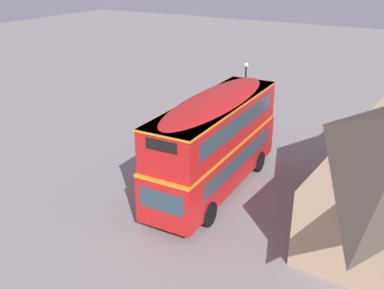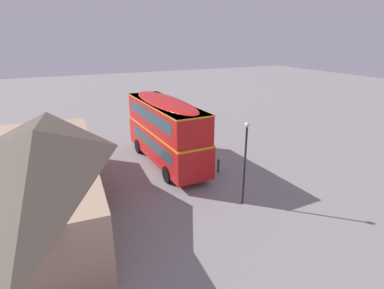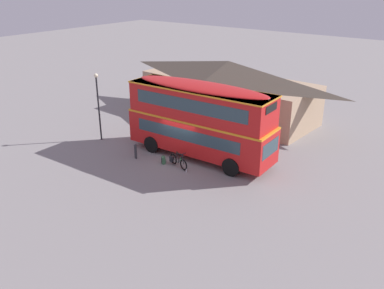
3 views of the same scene
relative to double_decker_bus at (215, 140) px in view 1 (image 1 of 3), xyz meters
The scene contains 7 objects.
ground_plane 2.87m from the double_decker_bus, 130.09° to the right, with size 120.00×120.00×0.00m, color gray.
double_decker_bus is the anchor object (origin of this frame).
touring_bicycle 3.03m from the double_decker_bus, 96.29° to the right, with size 1.70×0.65×1.05m.
backpack_on_ground 3.44m from the double_decker_bus, 118.83° to the right, with size 0.38×0.38×0.49m.
water_bottle_clear_plastic 3.48m from the double_decker_bus, 73.80° to the right, with size 0.07×0.07×0.21m.
street_lamp 7.52m from the double_decker_bus, 166.40° to the right, with size 0.28×0.28×4.73m.
kerb_bollard 4.61m from the double_decker_bus, 139.72° to the right, with size 0.16×0.16×0.97m.
Camera 1 is at (17.69, 9.62, 10.55)m, focal length 40.84 mm.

